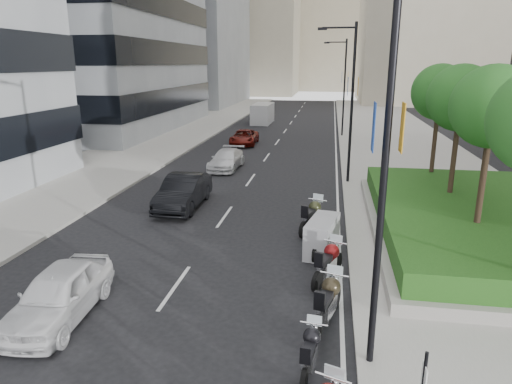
% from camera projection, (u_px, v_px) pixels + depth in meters
% --- Properties ---
extents(ground, '(160.00, 160.00, 0.00)m').
position_uv_depth(ground, '(180.00, 374.00, 10.44)').
color(ground, black).
rests_on(ground, ground).
extents(sidewalk_right, '(10.00, 100.00, 0.15)m').
position_uv_depth(sidewalk_right, '(401.00, 149.00, 37.52)').
color(sidewalk_right, '#9E9B93').
rests_on(sidewalk_right, ground).
extents(sidewalk_left, '(8.00, 100.00, 0.15)m').
position_uv_depth(sidewalk_left, '(158.00, 142.00, 40.76)').
color(sidewalk_left, '#9E9B93').
rests_on(sidewalk_left, ground).
extents(lane_edge, '(0.12, 100.00, 0.01)m').
position_uv_depth(lane_edge, '(336.00, 148.00, 38.35)').
color(lane_edge, silver).
rests_on(lane_edge, ground).
extents(lane_centre, '(0.12, 100.00, 0.01)m').
position_uv_depth(lane_centre, '(275.00, 146.00, 39.16)').
color(lane_centre, silver).
rests_on(lane_centre, ground).
extents(building_grey_far, '(22.00, 26.00, 30.00)m').
position_uv_depth(building_grey_far, '(172.00, 13.00, 76.53)').
color(building_grey_far, gray).
rests_on(building_grey_far, ground).
extents(building_cream_left, '(26.00, 24.00, 34.00)m').
position_uv_depth(building_cream_left, '(241.00, 17.00, 103.55)').
color(building_cream_left, '#B7AD93').
rests_on(building_cream_left, ground).
extents(building_cream_centre, '(30.00, 24.00, 38.00)m').
position_uv_depth(building_cream_centre, '(331.00, 15.00, 118.91)').
color(building_cream_centre, '#B7AD93').
rests_on(building_cream_centre, ground).
extents(planter, '(10.00, 14.00, 0.40)m').
position_uv_depth(planter, '(498.00, 231.00, 18.29)').
color(planter, gray).
rests_on(planter, sidewalk_right).
extents(hedge, '(9.40, 13.40, 0.80)m').
position_uv_depth(hedge, '(500.00, 217.00, 18.13)').
color(hedge, '#133D11').
rests_on(hedge, planter).
extents(tree_1, '(2.80, 2.80, 6.30)m').
position_uv_depth(tree_1, '(493.00, 107.00, 15.24)').
color(tree_1, '#332319').
rests_on(tree_1, planter).
extents(tree_2, '(2.80, 2.80, 6.30)m').
position_uv_depth(tree_2, '(461.00, 99.00, 19.04)').
color(tree_2, '#332319').
rests_on(tree_2, planter).
extents(tree_3, '(2.80, 2.80, 6.30)m').
position_uv_depth(tree_3, '(440.00, 93.00, 22.84)').
color(tree_3, '#332319').
rests_on(tree_3, planter).
extents(lamp_post_0, '(2.34, 0.45, 9.00)m').
position_uv_depth(lamp_post_0, '(378.00, 153.00, 9.37)').
color(lamp_post_0, black).
rests_on(lamp_post_0, ground).
extents(lamp_post_1, '(2.34, 0.45, 9.00)m').
position_uv_depth(lamp_post_1, '(350.00, 96.00, 25.51)').
color(lamp_post_1, black).
rests_on(lamp_post_1, ground).
extents(lamp_post_2, '(2.34, 0.45, 9.00)m').
position_uv_depth(lamp_post_2, '(343.00, 83.00, 42.60)').
color(lamp_post_2, black).
rests_on(lamp_post_2, ground).
extents(motorcycle_2, '(0.66, 1.96, 0.98)m').
position_uv_depth(motorcycle_2, '(310.00, 351.00, 10.40)').
color(motorcycle_2, black).
rests_on(motorcycle_2, ground).
extents(motorcycle_3, '(0.95, 2.39, 1.21)m').
position_uv_depth(motorcycle_3, '(328.00, 301.00, 12.34)').
color(motorcycle_3, black).
rests_on(motorcycle_3, ground).
extents(motorcycle_4, '(1.09, 2.26, 1.18)m').
position_uv_depth(motorcycle_4, '(328.00, 262.00, 14.76)').
color(motorcycle_4, black).
rests_on(motorcycle_4, ground).
extents(motorcycle_5, '(1.32, 2.32, 1.33)m').
position_uv_depth(motorcycle_5, '(322.00, 236.00, 16.88)').
color(motorcycle_5, black).
rests_on(motorcycle_5, ground).
extents(motorcycle_6, '(1.07, 2.39, 1.24)m').
position_uv_depth(motorcycle_6, '(312.00, 216.00, 19.18)').
color(motorcycle_6, black).
rests_on(motorcycle_6, ground).
extents(car_a, '(1.96, 4.33, 1.44)m').
position_uv_depth(car_a, '(59.00, 294.00, 12.56)').
color(car_a, white).
rests_on(car_a, ground).
extents(car_b, '(1.71, 4.84, 1.59)m').
position_uv_depth(car_b, '(183.00, 192.00, 22.28)').
color(car_b, black).
rests_on(car_b, ground).
extents(car_c, '(1.94, 4.47, 1.28)m').
position_uv_depth(car_c, '(226.00, 159.00, 30.48)').
color(car_c, silver).
rests_on(car_c, ground).
extents(car_d, '(2.25, 4.65, 1.27)m').
position_uv_depth(car_d, '(244.00, 137.00, 39.63)').
color(car_d, '#61110B').
rests_on(car_d, ground).
extents(delivery_van, '(2.13, 5.42, 2.26)m').
position_uv_depth(delivery_van, '(262.00, 114.00, 53.38)').
color(delivery_van, silver).
rests_on(delivery_van, ground).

